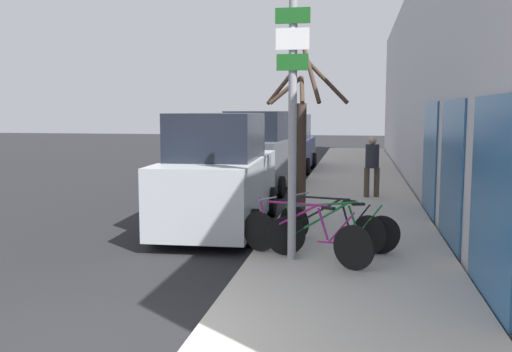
# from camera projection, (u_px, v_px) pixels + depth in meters

# --- Properties ---
(ground_plane) EXTENTS (80.00, 80.00, 0.00)m
(ground_plane) POSITION_uv_depth(u_px,v_px,m) (264.00, 194.00, 16.61)
(ground_plane) COLOR black
(sidewalk_curb) EXTENTS (3.20, 32.00, 0.15)m
(sidewalk_curb) POSITION_uv_depth(u_px,v_px,m) (355.00, 182.00, 18.89)
(sidewalk_curb) COLOR #ADA89E
(sidewalk_curb) RESTS_ON ground
(building_facade) EXTENTS (0.23, 32.00, 6.50)m
(building_facade) POSITION_uv_depth(u_px,v_px,m) (413.00, 85.00, 18.12)
(building_facade) COLOR #BCBCC1
(building_facade) RESTS_ON ground
(signpost) EXTENTS (0.52, 0.15, 3.92)m
(signpost) POSITION_uv_depth(u_px,v_px,m) (292.00, 122.00, 8.55)
(signpost) COLOR #939399
(signpost) RESTS_ON sidewalk_curb
(bicycle_0) EXTENTS (2.10, 1.20, 0.90)m
(bicycle_0) POSITION_uv_depth(u_px,v_px,m) (304.00, 235.00, 8.70)
(bicycle_0) COLOR black
(bicycle_0) RESTS_ON sidewalk_curb
(bicycle_1) EXTENTS (2.10, 0.62, 0.85)m
(bicycle_1) POSITION_uv_depth(u_px,v_px,m) (334.00, 232.00, 9.04)
(bicycle_1) COLOR black
(bicycle_1) RESTS_ON sidewalk_curb
(bicycle_2) EXTENTS (1.84, 1.09, 0.85)m
(bicycle_2) POSITION_uv_depth(u_px,v_px,m) (330.00, 225.00, 9.59)
(bicycle_2) COLOR black
(bicycle_2) RESTS_ON sidewalk_curb
(parked_car_0) EXTENTS (2.14, 4.82, 2.38)m
(parked_car_0) POSITION_uv_depth(u_px,v_px,m) (219.00, 177.00, 11.70)
(parked_car_0) COLOR #B2B7BC
(parked_car_0) RESTS_ON ground
(parked_car_1) EXTENTS (2.23, 4.62, 2.41)m
(parked_car_1) POSITION_uv_depth(u_px,v_px,m) (261.00, 155.00, 17.34)
(parked_car_1) COLOR #51565B
(parked_car_1) RESTS_ON ground
(parked_car_2) EXTENTS (2.00, 4.18, 2.27)m
(parked_car_2) POSITION_uv_depth(u_px,v_px,m) (289.00, 146.00, 22.77)
(parked_car_2) COLOR navy
(parked_car_2) RESTS_ON ground
(pedestrian_near) EXTENTS (0.41, 0.36, 1.61)m
(pedestrian_near) POSITION_uv_depth(u_px,v_px,m) (372.00, 162.00, 15.01)
(pedestrian_near) COLOR #4C3D2D
(pedestrian_near) RESTS_ON sidewalk_curb
(street_tree) EXTENTS (1.77, 1.34, 3.71)m
(street_tree) POSITION_uv_depth(u_px,v_px,m) (302.00, 140.00, 11.76)
(street_tree) COLOR #3D2D23
(street_tree) RESTS_ON sidewalk_curb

